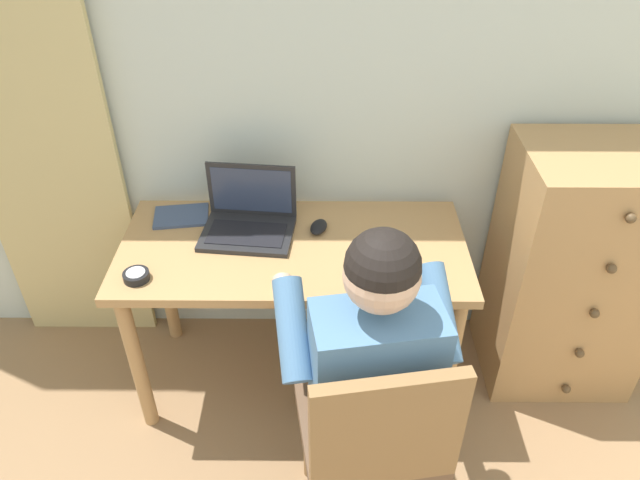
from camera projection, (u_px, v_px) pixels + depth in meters
name	position (u px, v px, depth m)	size (l,w,h in m)	color
wall_back	(398.00, 67.00, 2.18)	(4.80, 0.05, 2.50)	silver
curtain_panel	(30.00, 113.00, 2.22)	(0.58, 0.03, 2.20)	#CCB77A
desk	(294.00, 267.00, 2.26)	(1.29, 0.60, 0.71)	tan
dresser	(572.00, 271.00, 2.37)	(0.58, 0.49, 1.06)	tan
chair	(374.00, 438.00, 1.78)	(0.48, 0.46, 0.89)	brown
person_seated	(365.00, 351.00, 1.82)	(0.59, 0.63, 1.21)	#4C4C4C
laptop	(249.00, 218.00, 2.25)	(0.36, 0.28, 0.24)	#232326
computer_mouse	(319.00, 227.00, 2.27)	(0.06, 0.10, 0.03)	black
desk_clock	(136.00, 276.00, 2.04)	(0.09, 0.09, 0.03)	black
notebook_pad	(181.00, 216.00, 2.34)	(0.21, 0.15, 0.01)	#3D4C6B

